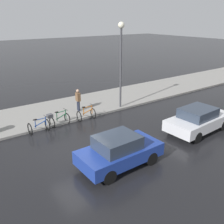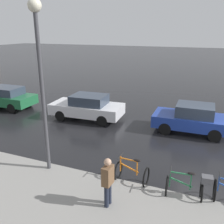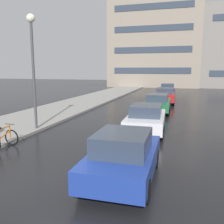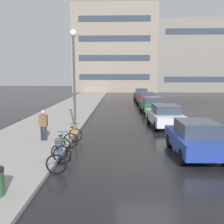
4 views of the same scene
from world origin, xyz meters
name	(u,v)px [view 2 (image 2 of 4)]	position (x,y,z in m)	size (l,w,h in m)	color
ground_plane	(209,153)	(0.00, 0.00, 0.00)	(140.00, 140.00, 0.00)	black
bicycle_second	(189,186)	(-3.62, 0.52, 0.50)	(0.80, 1.43, 0.99)	black
bicycle_third	(132,173)	(-3.45, 2.50, 0.40)	(0.77, 1.14, 1.00)	black
car_blue	(192,118)	(2.18, 0.99, 0.77)	(1.94, 3.92, 1.54)	navy
car_white	(87,107)	(1.95, 7.06, 0.76)	(2.12, 4.41, 1.51)	silver
car_green	(5,97)	(1.89, 13.49, 0.76)	(1.95, 4.36, 1.48)	#1E6038
pedestrian	(108,181)	(-5.02, 2.75, 0.97)	(0.42, 0.27, 1.72)	#1E2333
streetlamp	(40,61)	(-3.92, 5.69, 4.22)	(0.44, 0.44, 6.17)	#424247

